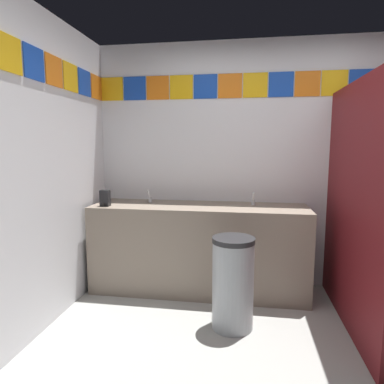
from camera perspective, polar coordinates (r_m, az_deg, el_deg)
name	(u,v)px	position (r m, az deg, el deg)	size (l,w,h in m)	color
ground_plane	(295,384)	(2.50, 16.97, -28.61)	(8.37, 8.37, 0.00)	#9E9E99
wall_back	(278,165)	(3.65, 14.27, 4.49)	(3.80, 0.09, 2.53)	silver
vanity_counter	(199,247)	(3.47, 1.16, -9.28)	(2.14, 0.60, 0.88)	gray
faucet_left	(150,198)	(3.56, -7.16, -0.94)	(0.04, 0.10, 0.14)	silver
faucet_right	(253,200)	(3.42, 10.28, -1.36)	(0.04, 0.10, 0.14)	silver
soap_dispenser	(105,198)	(3.43, -14.44, -1.01)	(0.09, 0.09, 0.16)	black
trash_bin	(233,283)	(2.83, 6.90, -14.96)	(0.34, 0.34, 0.75)	#999EA3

